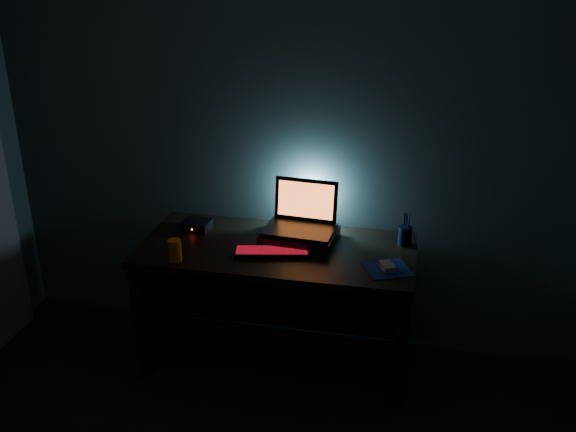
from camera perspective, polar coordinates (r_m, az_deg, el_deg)
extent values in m
cube|color=#444E4A|center=(3.67, 0.29, 6.83)|extent=(3.50, 0.00, 2.50)
cube|color=black|center=(3.51, -0.98, -3.06)|extent=(1.50, 0.70, 0.04)
cube|color=black|center=(3.89, -11.26, -7.01)|extent=(0.06, 0.64, 0.71)
cube|color=black|center=(3.63, 10.22, -9.36)|extent=(0.06, 0.64, 0.71)
cube|color=black|center=(3.97, 0.12, -5.86)|extent=(1.38, 0.02, 0.65)
cube|color=black|center=(3.56, 1.03, -1.79)|extent=(0.42, 0.33, 0.06)
cube|color=black|center=(3.55, 1.04, -1.22)|extent=(0.40, 0.29, 0.02)
cube|color=black|center=(3.61, 1.61, 1.46)|extent=(0.36, 0.08, 0.24)
cube|color=#E45718|center=(3.60, 1.58, 1.42)|extent=(0.32, 0.06, 0.20)
cube|color=black|center=(3.43, -1.43, -3.21)|extent=(0.42, 0.20, 0.02)
cube|color=red|center=(3.42, -1.43, -3.03)|extent=(0.40, 0.18, 0.00)
cube|color=navy|center=(3.31, 8.82, -4.69)|extent=(0.28, 0.27, 0.00)
cube|color=gray|center=(3.30, 8.84, -4.44)|extent=(0.09, 0.11, 0.03)
cylinder|color=black|center=(3.57, 10.36, -1.74)|extent=(0.08, 0.08, 0.11)
cylinder|color=orange|center=(3.39, -10.02, -3.02)|extent=(0.08, 0.08, 0.12)
cube|color=black|center=(3.75, -8.14, -0.81)|extent=(0.17, 0.14, 0.05)
sphere|color=#FF0C07|center=(3.69, -8.54, -1.19)|extent=(0.01, 0.01, 0.01)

